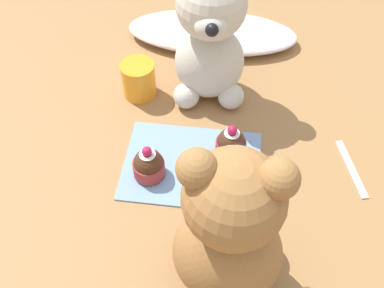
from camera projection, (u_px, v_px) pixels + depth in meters
ground_plane at (192, 166)px, 0.74m from camera, size 4.00×4.00×0.00m
knitted_placemat at (192, 164)px, 0.74m from camera, size 0.22×0.17×0.01m
tulle_cloth at (214, 32)px, 0.95m from camera, size 0.36×0.15×0.04m
teddy_bear_cream at (210, 38)px, 0.76m from camera, size 0.14×0.14×0.26m
teddy_bear_tan at (230, 233)px, 0.53m from camera, size 0.14×0.14×0.27m
cupcake_near_cream_bear at (231, 144)px, 0.73m from camera, size 0.05×0.05×0.07m
cupcake_near_tan_bear at (149, 165)px, 0.71m from camera, size 0.05×0.05×0.06m
juice_glass at (139, 79)px, 0.83m from camera, size 0.06×0.06×0.07m
teaspoon at (352, 168)px, 0.74m from camera, size 0.04×0.12×0.01m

